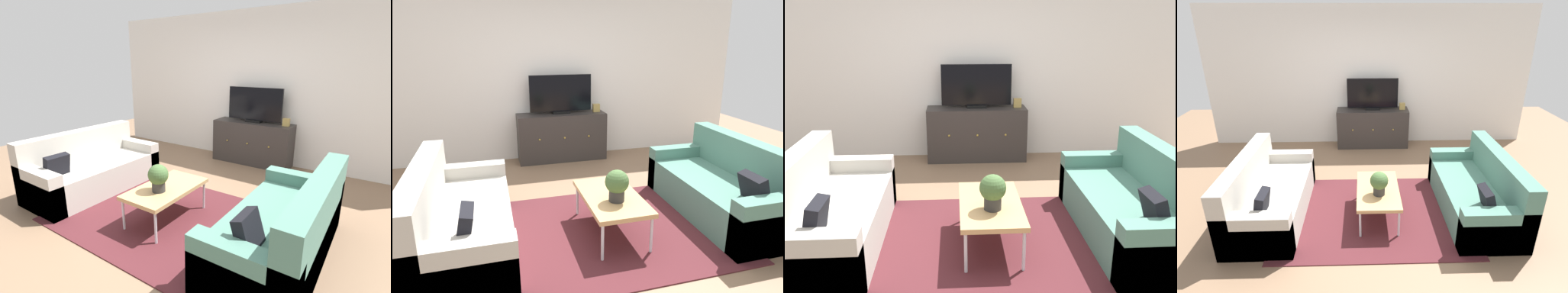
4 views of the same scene
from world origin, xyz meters
TOP-DOWN VIEW (x-y plane):
  - ground_plane at (0.00, 0.00)m, footprint 10.00×10.00m
  - wall_back at (0.00, 2.55)m, footprint 6.40×0.12m
  - area_rug at (0.00, -0.15)m, footprint 2.50×1.90m
  - couch_left_side at (-1.44, -0.10)m, footprint 0.84×1.83m
  - couch_right_side at (1.44, -0.10)m, footprint 0.84×1.83m
  - coffee_table at (0.05, -0.18)m, footprint 0.55×0.98m
  - potted_plant at (0.06, -0.31)m, footprint 0.23×0.23m
  - tv_console at (0.06, 2.27)m, footprint 1.41×0.47m
  - flat_screen_tv at (0.06, 2.29)m, footprint 0.99×0.16m
  - mantel_clock at (0.64, 2.27)m, footprint 0.11×0.07m

SIDE VIEW (x-z plane):
  - ground_plane at x=0.00m, z-range 0.00..0.00m
  - area_rug at x=0.00m, z-range 0.00..0.01m
  - couch_left_side at x=-1.44m, z-range -0.14..0.70m
  - couch_right_side at x=1.44m, z-range -0.14..0.70m
  - coffee_table at x=0.05m, z-range 0.17..0.59m
  - tv_console at x=0.06m, z-range 0.00..0.77m
  - potted_plant at x=0.06m, z-range 0.43..0.74m
  - mantel_clock at x=0.64m, z-range 0.76..0.89m
  - flat_screen_tv at x=0.06m, z-range 0.76..1.38m
  - wall_back at x=0.00m, z-range 0.00..2.70m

